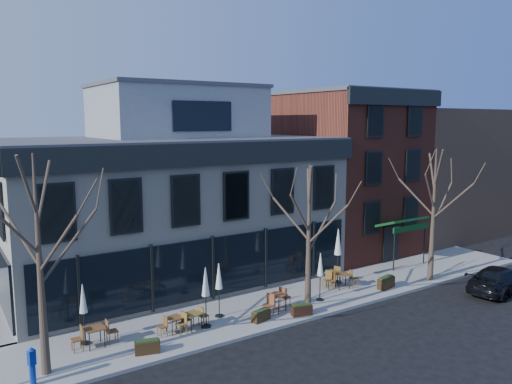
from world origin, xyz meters
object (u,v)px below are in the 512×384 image
cafe_set_0 (95,335)px  parked_sedan (500,279)px  call_box (32,365)px  umbrella_0 (83,302)px

cafe_set_0 → parked_sedan: bearing=-13.9°
call_box → umbrella_0: umbrella_0 is taller
parked_sedan → call_box: 23.01m
cafe_set_0 → umbrella_0: (-0.27, 0.50, 1.27)m
cafe_set_0 → umbrella_0: bearing=118.9°
parked_sedan → umbrella_0: (-20.44, 5.49, 1.23)m
parked_sedan → umbrella_0: umbrella_0 is taller
cafe_set_0 → umbrella_0: size_ratio=0.74×
parked_sedan → call_box: bearing=74.4°
parked_sedan → call_box: call_box is taller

